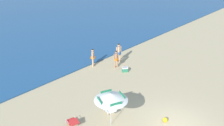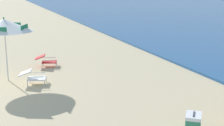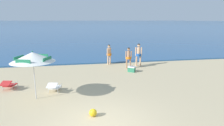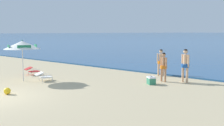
# 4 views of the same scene
# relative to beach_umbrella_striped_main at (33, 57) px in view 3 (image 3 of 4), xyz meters

# --- Properties ---
(ground_plane) EXTENTS (800.00, 800.00, 0.00)m
(ground_plane) POSITION_rel_beach_umbrella_striped_main_xyz_m (2.56, -2.98, -1.98)
(ground_plane) COLOR tan
(ocean_water) EXTENTS (800.00, 800.00, 0.10)m
(ocean_water) POSITION_rel_beach_umbrella_striped_main_xyz_m (2.56, 406.93, -1.93)
(ocean_water) COLOR #235184
(ocean_water) RESTS_ON ground
(beach_umbrella_striped_main) EXTENTS (2.37, 2.37, 2.26)m
(beach_umbrella_striped_main) POSITION_rel_beach_umbrella_striped_main_xyz_m (0.00, 0.00, 0.00)
(beach_umbrella_striped_main) COLOR silver
(beach_umbrella_striped_main) RESTS_ON ground
(lounge_chair_under_umbrella) EXTENTS (0.73, 0.97, 0.51)m
(lounge_chair_under_umbrella) POSITION_rel_beach_umbrella_striped_main_xyz_m (0.74, 0.80, -1.70)
(lounge_chair_under_umbrella) COLOR white
(lounge_chair_under_umbrella) RESTS_ON ground
(lounge_chair_beside_umbrella) EXTENTS (0.72, 0.97, 0.51)m
(lounge_chair_beside_umbrella) POSITION_rel_beach_umbrella_striped_main_xyz_m (-1.64, 1.60, -1.70)
(lounge_chair_beside_umbrella) COLOR red
(lounge_chair_beside_umbrella) RESTS_ON ground
(person_standing_near_shore) EXTENTS (0.46, 0.39, 1.59)m
(person_standing_near_shore) POSITION_rel_beach_umbrella_striped_main_xyz_m (5.82, 4.97, -1.06)
(person_standing_near_shore) COLOR tan
(person_standing_near_shore) RESTS_ON ground
(person_standing_beside) EXTENTS (0.51, 0.44, 1.79)m
(person_standing_beside) POSITION_rel_beach_umbrella_striped_main_xyz_m (6.79, 5.55, -0.94)
(person_standing_beside) COLOR #D8A87F
(person_standing_beside) RESTS_ON ground
(person_wading_in) EXTENTS (0.40, 0.40, 1.64)m
(person_wading_in) POSITION_rel_beach_umbrella_striped_main_xyz_m (4.62, 6.63, -1.03)
(person_wading_in) COLOR #D8A87F
(person_wading_in) RESTS_ON ground
(cooler_box) EXTENTS (0.61, 0.58, 0.43)m
(cooler_box) POSITION_rel_beach_umbrella_striped_main_xyz_m (5.76, 3.90, -1.78)
(cooler_box) COLOR #2D7F5B
(cooler_box) RESTS_ON ground
(beach_ball) EXTENTS (0.30, 0.30, 0.30)m
(beach_ball) POSITION_rel_beach_umbrella_striped_main_xyz_m (2.44, -2.22, -1.83)
(beach_ball) COLOR yellow
(beach_ball) RESTS_ON ground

